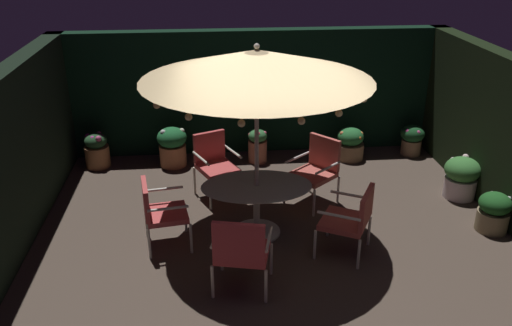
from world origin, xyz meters
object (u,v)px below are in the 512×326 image
patio_chair_northeast (352,217)px  potted_plant_back_center (412,138)px  patio_dining_table (257,198)px  patio_umbrella (257,65)px  patio_chair_southeast (215,161)px  patio_chair_south (159,209)px  patio_chair_north (241,249)px  patio_chair_east (317,167)px  potted_plant_front_corner (172,146)px  potted_plant_back_left (258,145)px  potted_plant_right_far (494,212)px  potted_plant_back_right (350,144)px  potted_plant_left_near (97,150)px  potted_plant_left_far (462,176)px

patio_chair_northeast → potted_plant_back_center: size_ratio=1.66×
patio_dining_table → patio_umbrella: 1.80m
patio_chair_southeast → patio_chair_south: 1.58m
patio_chair_north → patio_chair_east: patio_chair_east is taller
patio_dining_table → potted_plant_front_corner: (-1.25, 2.42, -0.17)m
potted_plant_back_left → potted_plant_front_corner: (-1.50, -0.03, 0.06)m
patio_dining_table → patio_chair_east: 1.31m
patio_chair_east → potted_plant_right_far: patio_chair_east is taller
patio_chair_southeast → potted_plant_back_left: (0.79, 1.25, -0.27)m
patio_dining_table → potted_plant_right_far: size_ratio=2.64×
patio_chair_east → potted_plant_back_right: bearing=59.1°
potted_plant_back_center → potted_plant_left_near: potted_plant_left_near is taller
patio_dining_table → potted_plant_back_right: (1.93, 2.42, -0.26)m
patio_chair_southeast → potted_plant_front_corner: (-0.71, 1.22, -0.21)m
patio_chair_north → patio_chair_northeast: patio_chair_north is taller
patio_chair_northeast → potted_plant_back_left: size_ratio=1.52×
potted_plant_right_far → patio_chair_southeast: bearing=159.4°
patio_chair_north → patio_chair_northeast: 1.58m
patio_chair_north → patio_chair_northeast: size_ratio=1.07×
potted_plant_back_right → potted_plant_back_center: potted_plant_back_right is taller
patio_chair_north → patio_chair_south: size_ratio=1.07×
patio_chair_north → potted_plant_back_center: bearing=47.9°
patio_chair_north → patio_chair_southeast: size_ratio=0.99×
patio_chair_northeast → potted_plant_back_right: bearing=75.6°
patio_chair_northeast → potted_plant_front_corner: size_ratio=1.31×
patio_dining_table → patio_chair_northeast: patio_chair_northeast is taller
patio_chair_east → potted_plant_back_right: (0.93, 1.56, -0.28)m
potted_plant_left_far → potted_plant_right_far: bearing=-89.8°
patio_chair_northeast → potted_plant_right_far: patio_chair_northeast is taller
patio_chair_southeast → patio_chair_north: bearing=-84.5°
patio_chair_east → potted_plant_back_left: 1.77m
potted_plant_front_corner → patio_chair_south: bearing=-90.7°
patio_chair_southeast → potted_plant_back_right: size_ratio=1.70×
potted_plant_back_left → potted_plant_back_right: bearing=-0.7°
patio_umbrella → potted_plant_left_near: patio_umbrella is taller
patio_chair_north → patio_chair_east: size_ratio=0.99×
potted_plant_left_far → potted_plant_front_corner: size_ratio=0.93×
potted_plant_back_right → potted_plant_right_far: bearing=-63.4°
patio_chair_northeast → patio_umbrella: bearing=151.5°
patio_umbrella → patio_chair_south: 2.22m
patio_umbrella → potted_plant_right_far: (3.26, -0.23, -2.06)m
patio_umbrella → potted_plant_left_far: (3.26, 0.78, -2.00)m
patio_chair_south → potted_plant_left_near: patio_chair_south is taller
patio_dining_table → potted_plant_back_right: patio_dining_table is taller
potted_plant_back_right → potted_plant_left_far: (1.33, -1.65, 0.06)m
potted_plant_back_right → potted_plant_front_corner: 3.18m
patio_chair_northeast → potted_plant_back_left: patio_chair_northeast is taller
potted_plant_left_far → potted_plant_back_left: bearing=151.0°
potted_plant_right_far → potted_plant_front_corner: size_ratio=0.80×
patio_dining_table → patio_umbrella: bearing=-107.9°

